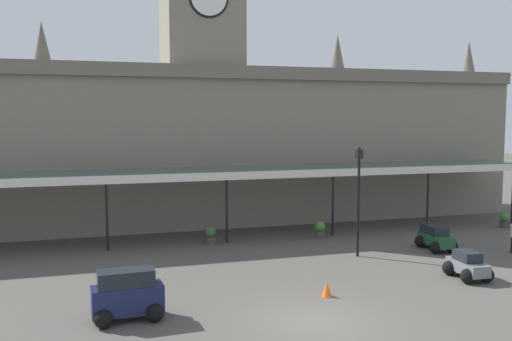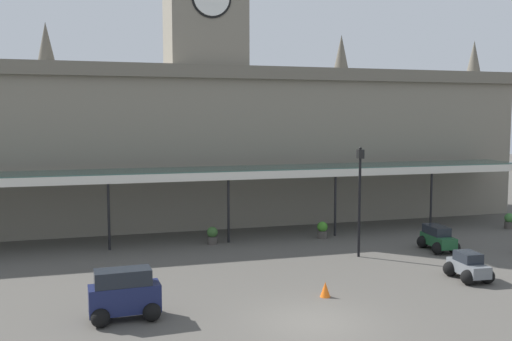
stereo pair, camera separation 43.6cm
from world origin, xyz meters
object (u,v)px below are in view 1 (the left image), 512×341
at_px(planter_near_kerb, 211,235).
at_px(traffic_cone, 327,289).
at_px(car_grey_sedan, 468,267).
at_px(car_green_estate, 436,239).
at_px(planter_by_canopy, 320,229).
at_px(victorian_lamppost, 359,190).
at_px(planter_forecourt_centre, 505,220).
at_px(car_navy_van, 127,297).

bearing_deg(planter_near_kerb, traffic_cone, -76.57).
distance_m(car_grey_sedan, traffic_cone, 6.83).
height_order(car_green_estate, planter_near_kerb, car_green_estate).
bearing_deg(planter_near_kerb, planter_by_canopy, -2.34).
bearing_deg(car_grey_sedan, planter_near_kerb, 133.76).
height_order(victorian_lamppost, traffic_cone, victorian_lamppost).
relative_size(victorian_lamppost, traffic_cone, 9.26).
height_order(traffic_cone, planter_near_kerb, planter_near_kerb).
distance_m(planter_by_canopy, planter_forecourt_centre, 12.38).
xyz_separation_m(car_grey_sedan, planter_forecourt_centre, (9.54, 8.75, -0.01)).
distance_m(victorian_lamppost, traffic_cone, 7.38).
relative_size(car_grey_sedan, planter_near_kerb, 2.19).
bearing_deg(car_grey_sedan, victorian_lamppost, 119.39).
bearing_deg(traffic_cone, planter_by_canopy, 67.88).
bearing_deg(car_grey_sedan, planter_forecourt_centre, 42.54).
xyz_separation_m(car_grey_sedan, planter_by_canopy, (-2.82, 9.36, -0.01)).
height_order(car_green_estate, planter_by_canopy, car_green_estate).
relative_size(traffic_cone, planter_forecourt_centre, 0.62).
bearing_deg(planter_by_canopy, car_navy_van, -138.76).
xyz_separation_m(car_green_estate, planter_near_kerb, (-11.05, 4.68, -0.07)).
relative_size(car_navy_van, car_green_estate, 1.06).
relative_size(planter_by_canopy, planter_forecourt_centre, 1.00).
bearing_deg(car_green_estate, planter_by_canopy, 136.45).
xyz_separation_m(car_green_estate, traffic_cone, (-8.64, -5.40, -0.27)).
bearing_deg(car_navy_van, car_green_estate, 19.47).
bearing_deg(planter_near_kerb, car_green_estate, -22.97).
relative_size(car_grey_sedan, planter_by_canopy, 2.19).
xyz_separation_m(car_navy_van, car_green_estate, (16.24, 5.74, -0.24)).
height_order(car_navy_van, victorian_lamppost, victorian_lamppost).
distance_m(car_navy_van, victorian_lamppost, 13.23).
bearing_deg(victorian_lamppost, car_green_estate, 0.86).
bearing_deg(traffic_cone, car_green_estate, 32.00).
distance_m(planter_forecourt_centre, planter_near_kerb, 18.78).
bearing_deg(car_navy_van, traffic_cone, 2.59).
distance_m(car_navy_van, traffic_cone, 7.63).
distance_m(car_green_estate, traffic_cone, 10.19).
bearing_deg(car_navy_van, planter_by_canopy, 41.24).
xyz_separation_m(victorian_lamppost, traffic_cone, (-4.07, -5.33, -3.08)).
height_order(car_grey_sedan, planter_by_canopy, car_grey_sedan).
xyz_separation_m(car_navy_van, victorian_lamppost, (11.67, 5.67, 2.56)).
bearing_deg(planter_by_canopy, planter_near_kerb, 177.66).
bearing_deg(planter_forecourt_centre, car_navy_van, -158.26).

